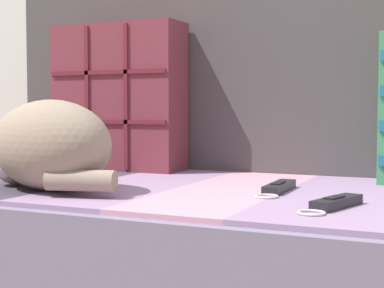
# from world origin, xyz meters

# --- Properties ---
(couch) EXTENTS (1.75, 0.87, 0.38)m
(couch) POSITION_xyz_m (0.00, 0.12, 0.19)
(couch) COLOR gray
(couch) RESTS_ON ground_plane
(sofa_backrest) EXTENTS (1.72, 0.14, 0.55)m
(sofa_backrest) POSITION_xyz_m (0.00, 0.48, 0.65)
(sofa_backrest) COLOR #474242
(sofa_backrest) RESTS_ON couch
(throw_pillow_quilted) EXTENTS (0.39, 0.14, 0.42)m
(throw_pillow_quilted) POSITION_xyz_m (-0.46, 0.33, 0.59)
(throw_pillow_quilted) COLOR brown
(throw_pillow_quilted) RESTS_ON couch
(sleeping_cat) EXTENTS (0.38, 0.29, 0.20)m
(sleeping_cat) POSITION_xyz_m (-0.36, -0.12, 0.47)
(sleeping_cat) COLOR gray
(sleeping_cat) RESTS_ON couch
(game_remote_near) EXTENTS (0.09, 0.19, 0.02)m
(game_remote_near) POSITION_xyz_m (0.26, -0.09, 0.39)
(game_remote_near) COLOR black
(game_remote_near) RESTS_ON couch
(game_remote_far) EXTENTS (0.05, 0.21, 0.02)m
(game_remote_far) POSITION_xyz_m (0.11, 0.07, 0.39)
(game_remote_far) COLOR black
(game_remote_far) RESTS_ON couch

